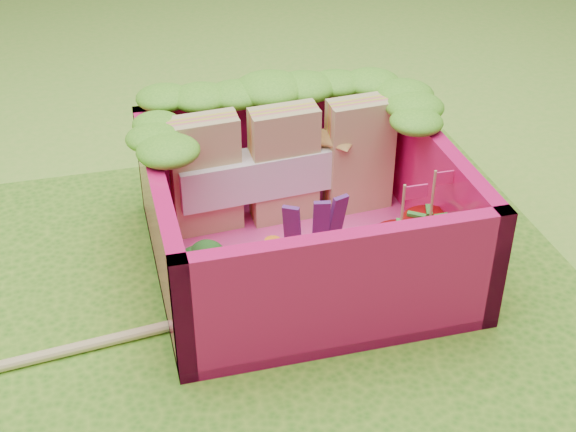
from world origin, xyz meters
The scene contains 13 objects.
ground centered at (0.00, 0.00, 0.00)m, with size 14.00×14.00×0.00m, color #7AC537.
placemat centered at (0.00, 0.00, 0.01)m, with size 2.60×2.60×0.03m, color #458B1F.
bento_floor centered at (0.13, 0.24, 0.06)m, with size 1.30×1.30×0.05m, color #EB3C90.
bento_box centered at (0.13, 0.24, 0.31)m, with size 1.30×1.30×0.55m.
lettuce_ruffle centered at (0.13, 0.69, 0.64)m, with size 1.43×0.77×0.11m.
sandwich_stack centered at (0.13, 0.55, 0.35)m, with size 1.07×0.25×0.56m.
broccoli centered at (-0.31, -0.03, 0.26)m, with size 0.33×0.33×0.26m.
carrot_sticks centered at (-0.12, -0.06, 0.21)m, with size 0.18×0.09×0.29m.
purple_wedges centered at (0.15, 0.08, 0.27)m, with size 0.26×0.07×0.38m.
strawberry_left centered at (0.47, -0.07, 0.21)m, with size 0.24×0.24×0.48m.
strawberry_right centered at (0.63, 0.00, 0.21)m, with size 0.24×0.24×0.48m.
snap_peas centered at (0.52, 0.00, 0.11)m, with size 0.65×0.43×0.05m.
chopsticks centered at (-1.03, -0.14, 0.05)m, with size 2.42×0.31×0.04m.
Camera 1 is at (-0.68, -2.61, 2.19)m, focal length 50.00 mm.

